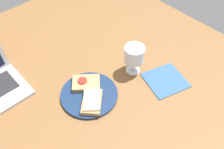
% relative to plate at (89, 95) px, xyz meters
% --- Properties ---
extents(wooden_table, '(1.40, 1.40, 0.03)m').
position_rel_plate_xyz_m(wooden_table, '(0.04, 0.07, -0.02)').
color(wooden_table, brown).
rests_on(wooden_table, ground).
extents(plate, '(0.23, 0.23, 0.01)m').
position_rel_plate_xyz_m(plate, '(0.00, 0.00, 0.00)').
color(plate, navy).
rests_on(plate, wooden_table).
extents(sandwich_with_tomato, '(0.14, 0.13, 0.03)m').
position_rel_plate_xyz_m(sandwich_with_tomato, '(0.02, 0.04, 0.02)').
color(sandwich_with_tomato, '#A88456').
rests_on(sandwich_with_tomato, plate).
extents(sandwich_with_cheese, '(0.13, 0.13, 0.03)m').
position_rel_plate_xyz_m(sandwich_with_cheese, '(-0.02, -0.04, 0.02)').
color(sandwich_with_cheese, '#A88456').
rests_on(sandwich_with_cheese, plate).
extents(wine_glass, '(0.08, 0.08, 0.13)m').
position_rel_plate_xyz_m(wine_glass, '(0.23, -0.02, 0.09)').
color(wine_glass, white).
rests_on(wine_glass, wooden_table).
extents(napkin, '(0.20, 0.19, 0.00)m').
position_rel_plate_xyz_m(napkin, '(0.29, -0.16, -0.00)').
color(napkin, '#33598C').
rests_on(napkin, wooden_table).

